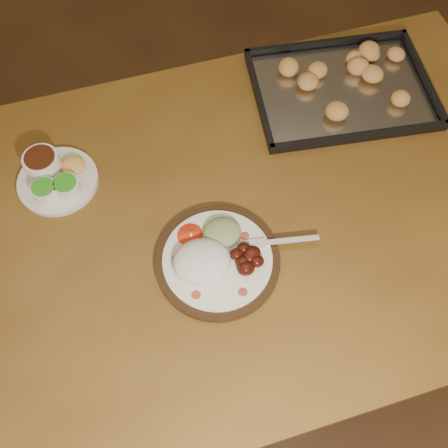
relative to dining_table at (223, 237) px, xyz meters
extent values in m
plane|color=brown|center=(-0.25, 0.10, -0.65)|extent=(4.00, 4.00, 0.00)
cube|color=brown|center=(0.00, 0.00, 0.08)|extent=(1.58, 1.05, 0.04)
cylinder|color=#4F3117|center=(0.64, 0.45, -0.30)|extent=(0.07, 0.07, 0.71)
cylinder|color=black|center=(-0.03, -0.10, 0.10)|extent=(0.25, 0.25, 0.02)
cylinder|color=white|center=(-0.03, -0.10, 0.11)|extent=(0.22, 0.22, 0.01)
ellipsoid|color=#B33C2B|center=(-0.09, -0.17, 0.12)|extent=(0.02, 0.02, 0.00)
ellipsoid|color=#B33C2B|center=(0.00, -0.18, 0.12)|extent=(0.02, 0.02, 0.00)
ellipsoid|color=#B33C2B|center=(0.03, -0.06, 0.12)|extent=(0.02, 0.02, 0.00)
ellipsoid|color=#B33C2B|center=(-0.11, -0.09, 0.12)|extent=(0.02, 0.02, 0.00)
ellipsoid|color=white|center=(-0.06, -0.11, 0.13)|extent=(0.12, 0.10, 0.05)
ellipsoid|color=#4A120A|center=(0.02, -0.12, 0.13)|extent=(0.03, 0.03, 0.02)
ellipsoid|color=#4A120A|center=(0.04, -0.11, 0.13)|extent=(0.03, 0.03, 0.02)
ellipsoid|color=#4A120A|center=(0.02, -0.10, 0.13)|extent=(0.03, 0.03, 0.02)
ellipsoid|color=#4A120A|center=(0.04, -0.13, 0.13)|extent=(0.03, 0.03, 0.02)
ellipsoid|color=#4A120A|center=(0.01, -0.11, 0.13)|extent=(0.03, 0.03, 0.02)
ellipsoid|color=#4A120A|center=(0.03, -0.12, 0.13)|extent=(0.03, 0.03, 0.02)
ellipsoid|color=#4A120A|center=(0.02, -0.14, 0.13)|extent=(0.03, 0.03, 0.02)
ellipsoid|color=tan|center=(-0.01, -0.05, 0.12)|extent=(0.08, 0.07, 0.03)
cone|color=#F63416|center=(-0.08, -0.04, 0.12)|extent=(0.08, 0.08, 0.02)
cube|color=white|center=(0.12, -0.09, 0.12)|extent=(0.12, 0.02, 0.00)
cube|color=white|center=(0.06, -0.09, 0.12)|extent=(0.03, 0.02, 0.00)
cylinder|color=white|center=(0.03, -0.09, 0.12)|extent=(0.03, 0.00, 0.00)
cylinder|color=white|center=(0.03, -0.09, 0.12)|extent=(0.03, 0.00, 0.00)
cylinder|color=white|center=(0.03, -0.08, 0.12)|extent=(0.03, 0.00, 0.00)
cylinder|color=white|center=(0.03, -0.08, 0.12)|extent=(0.03, 0.00, 0.00)
cylinder|color=silver|center=(-0.34, 0.15, 0.10)|extent=(0.18, 0.18, 0.01)
cylinder|color=white|center=(-0.36, 0.12, 0.13)|extent=(0.06, 0.06, 0.03)
cylinder|color=#31981E|center=(-0.36, 0.12, 0.14)|extent=(0.05, 0.05, 0.00)
cylinder|color=white|center=(-0.32, 0.12, 0.13)|extent=(0.06, 0.06, 0.03)
cylinder|color=#31981E|center=(-0.32, 0.12, 0.14)|extent=(0.05, 0.05, 0.00)
cylinder|color=white|center=(-0.37, 0.19, 0.13)|extent=(0.08, 0.08, 0.04)
cylinder|color=#3D180B|center=(-0.37, 0.19, 0.15)|extent=(0.07, 0.07, 0.00)
ellipsoid|color=#EAAA52|center=(-0.30, 0.18, 0.12)|extent=(0.05, 0.05, 0.02)
cube|color=black|center=(0.35, 0.29, 0.10)|extent=(0.43, 0.32, 0.01)
cube|color=black|center=(0.35, 0.44, 0.11)|extent=(0.43, 0.02, 0.02)
cube|color=black|center=(0.35, 0.14, 0.11)|extent=(0.43, 0.02, 0.02)
cube|color=black|center=(0.56, 0.29, 0.11)|extent=(0.02, 0.31, 0.02)
cube|color=black|center=(0.14, 0.29, 0.11)|extent=(0.02, 0.31, 0.02)
cube|color=silver|center=(0.35, 0.29, 0.11)|extent=(0.40, 0.29, 0.00)
ellipsoid|color=#E4934F|center=(0.40, 0.29, 0.12)|extent=(0.05, 0.04, 0.03)
ellipsoid|color=#E4934F|center=(0.45, 0.32, 0.12)|extent=(0.06, 0.06, 0.03)
ellipsoid|color=#E4934F|center=(0.39, 0.37, 0.12)|extent=(0.06, 0.06, 0.03)
ellipsoid|color=#E4934F|center=(0.37, 0.34, 0.12)|extent=(0.05, 0.05, 0.03)
ellipsoid|color=#E4934F|center=(0.32, 0.37, 0.12)|extent=(0.06, 0.06, 0.03)
ellipsoid|color=#E4934F|center=(0.31, 0.32, 0.12)|extent=(0.07, 0.06, 0.03)
ellipsoid|color=#E4934F|center=(0.24, 0.31, 0.12)|extent=(0.06, 0.05, 0.03)
ellipsoid|color=#E4934F|center=(0.28, 0.27, 0.12)|extent=(0.06, 0.05, 0.03)
ellipsoid|color=#E4934F|center=(0.25, 0.26, 0.12)|extent=(0.07, 0.06, 0.03)
ellipsoid|color=#E4934F|center=(0.32, 0.22, 0.12)|extent=(0.06, 0.06, 0.03)
ellipsoid|color=#E4934F|center=(0.36, 0.25, 0.12)|extent=(0.05, 0.05, 0.03)
ellipsoid|color=#E4934F|center=(0.41, 0.23, 0.12)|extent=(0.06, 0.06, 0.03)
ellipsoid|color=#E4934F|center=(0.41, 0.24, 0.12)|extent=(0.06, 0.06, 0.03)
camera|label=1|loc=(-0.09, -0.50, 1.03)|focal=40.00mm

